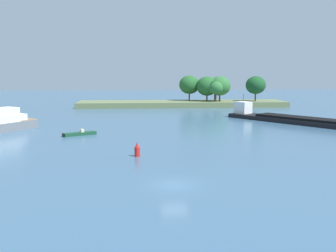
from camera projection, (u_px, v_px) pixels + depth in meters
The scene contains 5 objects.
ground_plane at pixel (175, 185), 35.71m from camera, with size 400.00×400.00×0.00m, color #3D607F.
treeline_island at pixel (198, 96), 119.28m from camera, with size 64.55×13.24×9.61m.
fishing_skiff at pixel (80, 134), 64.18m from camera, with size 5.49×3.77×1.00m.
cargo_barge at pixel (309, 121), 77.33m from camera, with size 28.04×35.93×5.50m.
channel_buoy_red at pixel (137, 150), 47.80m from camera, with size 0.70×0.70×1.90m.
Camera 1 is at (-3.25, -34.44, 10.46)m, focal length 40.63 mm.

